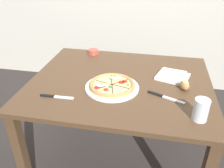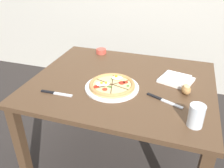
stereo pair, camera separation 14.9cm
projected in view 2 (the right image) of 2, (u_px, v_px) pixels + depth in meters
name	position (u px, v px, depth m)	size (l,w,h in m)	color
ground_plane	(120.00, 159.00, 1.96)	(12.00, 12.00, 0.00)	#2D2826
dining_table	(122.00, 93.00, 1.64)	(1.20, 0.99, 0.74)	#513823
pizza	(112.00, 85.00, 1.50)	(0.34, 0.34, 0.05)	white
ramekin_bowl	(101.00, 51.00, 2.00)	(0.09, 0.09, 0.04)	#C64C3D
napkin_folded	(176.00, 79.00, 1.57)	(0.25, 0.23, 0.04)	white
bread_piece_near	(186.00, 89.00, 1.43)	(0.08, 0.09, 0.06)	#B27F47
knife_main	(164.00, 100.00, 1.38)	(0.22, 0.11, 0.01)	silver
knife_spare	(56.00, 93.00, 1.44)	(0.21, 0.02, 0.01)	silver
water_glass	(196.00, 117.00, 1.16)	(0.08, 0.08, 0.12)	white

